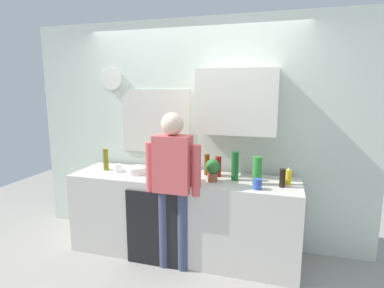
# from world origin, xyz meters

# --- Properties ---
(ground_plane) EXTENTS (8.00, 8.00, 0.00)m
(ground_plane) POSITION_xyz_m (0.00, 0.00, 0.00)
(ground_plane) COLOR #9E998E
(kitchen_counter) EXTENTS (2.47, 0.64, 0.88)m
(kitchen_counter) POSITION_xyz_m (0.00, 0.30, 0.44)
(kitchen_counter) COLOR beige
(kitchen_counter) RESTS_ON ground_plane
(dishwasher_panel) EXTENTS (0.56, 0.02, 0.80)m
(dishwasher_panel) POSITION_xyz_m (-0.23, -0.03, 0.40)
(dishwasher_panel) COLOR black
(dishwasher_panel) RESTS_ON ground_plane
(back_wall_assembly) EXTENTS (4.07, 0.42, 2.60)m
(back_wall_assembly) POSITION_xyz_m (0.07, 0.70, 1.36)
(back_wall_assembly) COLOR silver
(back_wall_assembly) RESTS_ON ground_plane
(coffee_maker) EXTENTS (0.20, 0.20, 0.33)m
(coffee_maker) POSITION_xyz_m (-0.14, 0.13, 1.03)
(coffee_maker) COLOR black
(coffee_maker) RESTS_ON kitchen_counter
(bottle_green_wine) EXTENTS (0.07, 0.07, 0.30)m
(bottle_green_wine) POSITION_xyz_m (0.56, 0.34, 1.03)
(bottle_green_wine) COLOR #195923
(bottle_green_wine) RESTS_ON kitchen_counter
(bottle_olive_oil) EXTENTS (0.06, 0.06, 0.25)m
(bottle_olive_oil) POSITION_xyz_m (-0.94, 0.32, 1.01)
(bottle_olive_oil) COLOR olive
(bottle_olive_oil) RESTS_ON kitchen_counter
(bottle_amber_beer) EXTENTS (0.06, 0.06, 0.23)m
(bottle_amber_beer) POSITION_xyz_m (0.23, 0.45, 1.00)
(bottle_amber_beer) COLOR brown
(bottle_amber_beer) RESTS_ON kitchen_counter
(bottle_dark_sauce) EXTENTS (0.06, 0.06, 0.18)m
(bottle_dark_sauce) POSITION_xyz_m (1.03, 0.24, 0.97)
(bottle_dark_sauce) COLOR black
(bottle_dark_sauce) RESTS_ON kitchen_counter
(bottle_clear_soda) EXTENTS (0.09, 0.09, 0.28)m
(bottle_clear_soda) POSITION_xyz_m (0.79, 0.26, 1.02)
(bottle_clear_soda) COLOR #2D8C33
(bottle_clear_soda) RESTS_ON kitchen_counter
(bottle_red_vinegar) EXTENTS (0.06, 0.06, 0.22)m
(bottle_red_vinegar) POSITION_xyz_m (0.37, 0.42, 0.99)
(bottle_red_vinegar) COLOR maroon
(bottle_red_vinegar) RESTS_ON kitchen_counter
(cup_blue_mug) EXTENTS (0.08, 0.08, 0.10)m
(cup_blue_mug) POSITION_xyz_m (0.81, 0.11, 0.93)
(cup_blue_mug) COLOR #3351B2
(cup_blue_mug) RESTS_ON kitchen_counter
(cup_white_mug) EXTENTS (0.08, 0.08, 0.09)m
(cup_white_mug) POSITION_xyz_m (-0.75, 0.26, 0.93)
(cup_white_mug) COLOR white
(cup_white_mug) RESTS_ON kitchen_counter
(mixing_bowl) EXTENTS (0.22, 0.22, 0.08)m
(mixing_bowl) POSITION_xyz_m (-0.53, 0.27, 0.92)
(mixing_bowl) COLOR white
(mixing_bowl) RESTS_ON kitchen_counter
(potted_plant) EXTENTS (0.15, 0.15, 0.23)m
(potted_plant) POSITION_xyz_m (0.35, 0.23, 1.02)
(potted_plant) COLOR #9E5638
(potted_plant) RESTS_ON kitchen_counter
(dish_soap) EXTENTS (0.06, 0.06, 0.18)m
(dish_soap) POSITION_xyz_m (1.09, 0.34, 0.96)
(dish_soap) COLOR yellow
(dish_soap) RESTS_ON kitchen_counter
(person_at_sink) EXTENTS (0.57, 0.22, 1.60)m
(person_at_sink) POSITION_xyz_m (0.00, 0.00, 0.95)
(person_at_sink) COLOR #3F4766
(person_at_sink) RESTS_ON ground_plane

